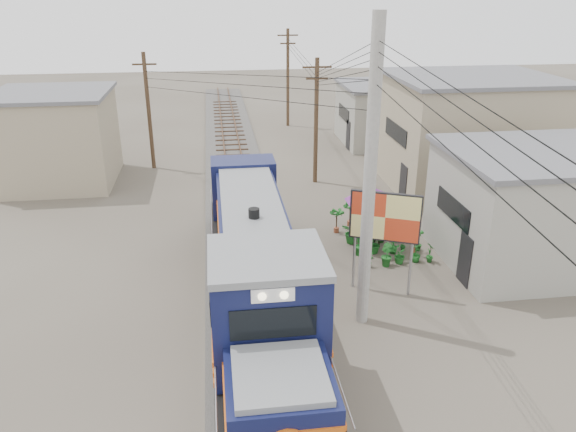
{
  "coord_description": "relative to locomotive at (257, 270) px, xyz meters",
  "views": [
    {
      "loc": [
        -1.19,
        -16.38,
        10.66
      ],
      "look_at": [
        1.54,
        3.8,
        2.2
      ],
      "focal_mm": 35.0,
      "sensor_mm": 36.0,
      "label": 1
    }
  ],
  "objects": [
    {
      "name": "power_lines",
      "position": [
        -0.14,
        8.26,
        5.77
      ],
      "size": [
        9.65,
        19.0,
        3.3
      ],
      "color": "black",
      "rests_on": "ground"
    },
    {
      "name": "plant_nursery",
      "position": [
        5.57,
        4.44,
        -1.34
      ],
      "size": [
        3.52,
        3.17,
        1.04
      ],
      "color": "#1B5F1F",
      "rests_on": "ground"
    },
    {
      "name": "wooden_pole_left",
      "position": [
        -5.0,
        17.76,
        1.89
      ],
      "size": [
        1.6,
        0.24,
        7.0
      ],
      "color": "#4C3826",
      "rests_on": "ground"
    },
    {
      "name": "wooden_pole_far",
      "position": [
        4.8,
        27.76,
        2.14
      ],
      "size": [
        1.6,
        0.24,
        7.5
      ],
      "color": "#4C3826",
      "rests_on": "ground"
    },
    {
      "name": "vendor",
      "position": [
        5.55,
        4.78,
        -0.92
      ],
      "size": [
        0.74,
        0.61,
        1.74
      ],
      "primitive_type": "imported",
      "rotation": [
        0.0,
        0.0,
        3.5
      ],
      "color": "black",
      "rests_on": "ground"
    },
    {
      "name": "wooden_pole_mid",
      "position": [
        4.5,
        13.76,
        1.89
      ],
      "size": [
        1.6,
        0.24,
        7.0
      ],
      "color": "#4C3826",
      "rests_on": "ground"
    },
    {
      "name": "track",
      "position": [
        0.0,
        9.76,
        -1.53
      ],
      "size": [
        1.15,
        70.0,
        0.12
      ],
      "color": "#51331E",
      "rests_on": "ground"
    },
    {
      "name": "billboard",
      "position": [
        4.7,
        1.13,
        1.1
      ],
      "size": [
        2.36,
        1.14,
        3.91
      ],
      "rotation": [
        0.0,
        0.0,
        -0.42
      ],
      "color": "#99999E",
      "rests_on": "ground"
    },
    {
      "name": "market_umbrella",
      "position": [
        5.38,
        4.99,
        0.59
      ],
      "size": [
        3.2,
        3.2,
        2.7
      ],
      "rotation": [
        0.0,
        0.0,
        -0.39
      ],
      "color": "black",
      "rests_on": "ground"
    },
    {
      "name": "utility_pole_main",
      "position": [
        3.5,
        -0.74,
        3.21
      ],
      "size": [
        0.4,
        0.4,
        10.0
      ],
      "color": "#9E9B93",
      "rests_on": "ground"
    },
    {
      "name": "ground",
      "position": [
        0.0,
        -0.24,
        -1.79
      ],
      "size": [
        120.0,
        120.0,
        0.0
      ],
      "primitive_type": "plane",
      "color": "#473F35",
      "rests_on": "ground"
    },
    {
      "name": "shophouse_left",
      "position": [
        -10.0,
        15.76,
        0.82
      ],
      "size": [
        6.3,
        6.3,
        5.2
      ],
      "color": "gray",
      "rests_on": "ground"
    },
    {
      "name": "shophouse_front",
      "position": [
        11.5,
        2.76,
        0.57
      ],
      "size": [
        7.35,
        6.3,
        4.7
      ],
      "color": "gray",
      "rests_on": "ground"
    },
    {
      "name": "shophouse_back",
      "position": [
        11.0,
        21.76,
        0.32
      ],
      "size": [
        6.3,
        6.3,
        4.2
      ],
      "color": "gray",
      "rests_on": "ground"
    },
    {
      "name": "shophouse_mid",
      "position": [
        12.5,
        11.76,
        1.32
      ],
      "size": [
        8.4,
        7.35,
        6.2
      ],
      "color": "gray",
      "rests_on": "ground"
    },
    {
      "name": "ballast",
      "position": [
        0.0,
        9.76,
        -1.71
      ],
      "size": [
        3.6,
        70.0,
        0.16
      ],
      "primitive_type": "cube",
      "color": "#595651",
      "rests_on": "ground"
    },
    {
      "name": "locomotive",
      "position": [
        0.0,
        0.0,
        0.0
      ],
      "size": [
        3.07,
        16.69,
        4.14
      ],
      "color": "black",
      "rests_on": "ground"
    }
  ]
}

